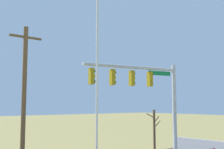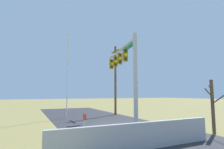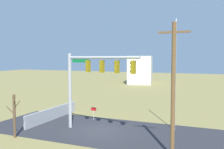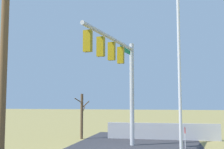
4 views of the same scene
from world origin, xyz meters
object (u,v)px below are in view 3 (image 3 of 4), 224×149
object	(u,v)px
distant_building	(140,70)
bare_tree	(14,115)
flagpole	(175,75)
utility_pole	(173,88)
signal_mast	(90,75)
open_sign	(94,111)

from	to	relation	value
distant_building	bare_tree	bearing A→B (deg)	171.97
flagpole	utility_pole	size ratio (longest dim) A/B	1.13
signal_mast	bare_tree	distance (m)	6.54
bare_tree	open_sign	bearing A→B (deg)	-112.86
utility_pole	bare_tree	distance (m)	11.94
signal_mast	bare_tree	world-z (taller)	signal_mast
utility_pole	signal_mast	bearing A→B (deg)	-21.48
flagpole	distant_building	size ratio (longest dim) A/B	0.99
bare_tree	signal_mast	bearing A→B (deg)	-141.73
open_sign	bare_tree	bearing A→B (deg)	67.14
utility_pole	open_sign	distance (m)	11.21
signal_mast	utility_pole	world-z (taller)	utility_pole
utility_pole	bare_tree	bearing A→B (deg)	4.10
signal_mast	open_sign	world-z (taller)	signal_mast
utility_pole	distant_building	xyz separation A→B (m)	(14.42, -42.26, -1.07)
signal_mast	open_sign	bearing A→B (deg)	-66.73
flagpole	bare_tree	world-z (taller)	flagpole
utility_pole	open_sign	bearing A→B (deg)	-36.51
flagpole	signal_mast	bearing A→B (deg)	26.06
open_sign	utility_pole	bearing A→B (deg)	143.49
signal_mast	open_sign	distance (m)	5.41
signal_mast	distant_building	xyz separation A→B (m)	(7.36, -39.48, -1.47)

